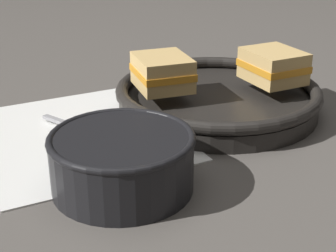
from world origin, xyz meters
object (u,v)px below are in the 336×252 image
(spoon, at_px, (109,139))
(skillet, at_px, (218,97))
(soup_bowl, at_px, (122,158))
(sandwich_near_left, at_px, (273,66))
(sandwich_near_right, at_px, (162,72))

(spoon, relative_size, skillet, 0.57)
(spoon, xyz_separation_m, skillet, (-0.00, 0.19, 0.01))
(soup_bowl, height_order, skillet, soup_bowl)
(soup_bowl, relative_size, sandwich_near_left, 1.61)
(soup_bowl, height_order, spoon, soup_bowl)
(soup_bowl, xyz_separation_m, sandwich_near_left, (-0.07, 0.31, 0.03))
(skillet, height_order, sandwich_near_left, sandwich_near_left)
(sandwich_near_left, bearing_deg, spoon, -96.96)
(soup_bowl, xyz_separation_m, skillet, (-0.11, 0.23, -0.01))
(sandwich_near_left, distance_m, sandwich_near_right, 0.17)
(spoon, relative_size, sandwich_near_right, 1.66)
(soup_bowl, relative_size, sandwich_near_right, 1.51)
(sandwich_near_right, bearing_deg, skillet, 64.13)
(spoon, xyz_separation_m, sandwich_near_left, (0.03, 0.26, 0.06))
(sandwich_near_left, relative_size, sandwich_near_right, 0.94)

